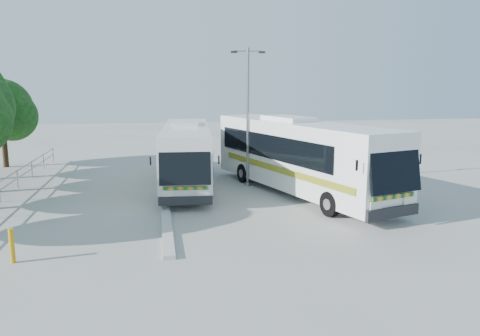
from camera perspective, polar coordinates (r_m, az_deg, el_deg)
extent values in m
plane|color=#A9A9A4|center=(21.12, -2.80, -4.96)|extent=(100.00, 100.00, 0.00)
cube|color=#B2B2AD|center=(22.88, -9.18, -3.70)|extent=(0.40, 16.00, 0.15)
cylinder|color=gray|center=(25.75, -26.72, -1.13)|extent=(0.06, 22.00, 0.06)
cylinder|color=gray|center=(25.82, -26.65, -2.00)|extent=(0.06, 22.00, 0.06)
cylinder|color=gray|center=(35.39, -22.14, 1.24)|extent=(0.06, 0.06, 1.00)
cylinder|color=#382314|center=(35.27, -26.76, 2.33)|extent=(0.36, 0.36, 2.77)
sphere|color=#0E350F|center=(35.07, -27.08, 6.41)|extent=(4.03, 4.03, 4.03)
sphere|color=#0E350F|center=(34.40, -26.06, 5.70)|extent=(3.28, 3.28, 3.28)
cube|color=silver|center=(25.92, -6.55, 1.86)|extent=(3.25, 11.68, 2.93)
cube|color=black|center=(20.14, -6.74, 0.55)|extent=(2.24, 0.60, 1.87)
cube|color=black|center=(26.49, -9.20, 2.76)|extent=(0.73, 9.21, 1.06)
cube|color=black|center=(26.46, -3.91, 2.86)|extent=(0.73, 9.21, 1.06)
cube|color=#0D611D|center=(25.77, -9.26, 0.50)|extent=(0.77, 9.97, 0.27)
cylinder|color=black|center=(22.52, -9.35, -2.87)|extent=(0.36, 0.98, 0.96)
cylinder|color=black|center=(22.48, -3.81, -2.78)|extent=(0.36, 0.98, 0.96)
cylinder|color=black|center=(29.39, -8.56, 0.17)|extent=(0.36, 0.98, 0.96)
cylinder|color=black|center=(29.37, -4.32, 0.25)|extent=(0.36, 0.98, 0.96)
cube|color=white|center=(23.84, 7.15, 1.67)|extent=(6.37, 13.16, 3.29)
cube|color=black|center=(18.84, 18.36, 0.25)|extent=(2.51, 1.20, 2.09)
cube|color=black|center=(23.60, 3.54, 2.63)|extent=(3.09, 9.91, 1.19)
cube|color=black|center=(25.10, 8.93, 2.97)|extent=(3.09, 9.91, 1.19)
cube|color=#0B4F24|center=(22.93, 4.73, -0.19)|extent=(3.32, 10.73, 0.30)
cylinder|color=black|center=(20.10, 10.94, -4.32)|extent=(0.63, 1.13, 1.08)
cylinder|color=black|center=(21.65, 16.03, -3.50)|extent=(0.63, 1.13, 1.08)
cylinder|color=black|center=(26.57, 0.45, -0.63)|extent=(0.63, 1.13, 1.08)
cylinder|color=black|center=(27.77, 4.91, -0.21)|extent=(0.63, 1.13, 1.08)
cylinder|color=gray|center=(25.32, 0.96, 6.07)|extent=(0.15, 0.15, 7.42)
cylinder|color=gray|center=(25.32, 0.98, 14.05)|extent=(1.48, 0.11, 0.07)
cube|color=black|center=(25.20, -0.73, 13.97)|extent=(0.33, 0.17, 0.11)
cube|color=black|center=(25.46, 2.68, 13.92)|extent=(0.33, 0.17, 0.11)
cylinder|color=#CA900B|center=(16.32, -26.05, -8.51)|extent=(0.18, 0.18, 1.11)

